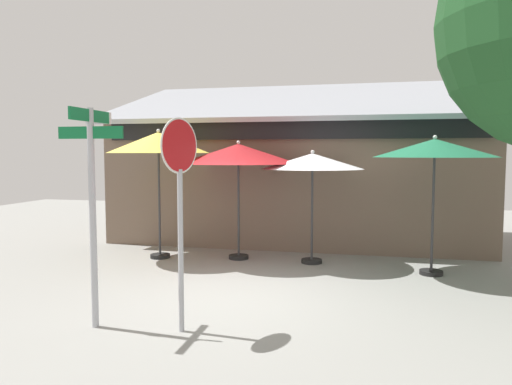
{
  "coord_description": "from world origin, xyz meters",
  "views": [
    {
      "loc": [
        2.14,
        -7.66,
        2.33
      ],
      "look_at": [
        0.07,
        1.2,
        1.6
      ],
      "focal_mm": 34.04,
      "sensor_mm": 36.0,
      "label": 1
    }
  ],
  "objects_px": {
    "patio_umbrella_mustard_left": "(158,143)",
    "patio_umbrella_ivory_right": "(312,162)",
    "stop_sign": "(180,186)",
    "patio_umbrella_forest_green_far_right": "(435,149)",
    "patio_umbrella_crimson_center": "(238,154)",
    "street_sign_post": "(92,193)"
  },
  "relations": [
    {
      "from": "street_sign_post",
      "to": "patio_umbrella_crimson_center",
      "type": "relative_size",
      "value": 1.1
    },
    {
      "from": "stop_sign",
      "to": "patio_umbrella_crimson_center",
      "type": "distance_m",
      "value": 4.47
    },
    {
      "from": "patio_umbrella_ivory_right",
      "to": "patio_umbrella_mustard_left",
      "type": "bearing_deg",
      "value": -175.81
    },
    {
      "from": "patio_umbrella_mustard_left",
      "to": "patio_umbrella_ivory_right",
      "type": "relative_size",
      "value": 1.19
    },
    {
      "from": "street_sign_post",
      "to": "patio_umbrella_crimson_center",
      "type": "xyz_separation_m",
      "value": [
        0.77,
        4.54,
        0.5
      ]
    },
    {
      "from": "patio_umbrella_crimson_center",
      "to": "patio_umbrella_ivory_right",
      "type": "relative_size",
      "value": 1.11
    },
    {
      "from": "patio_umbrella_mustard_left",
      "to": "patio_umbrella_ivory_right",
      "type": "height_order",
      "value": "patio_umbrella_mustard_left"
    },
    {
      "from": "stop_sign",
      "to": "patio_umbrella_forest_green_far_right",
      "type": "distance_m",
      "value": 5.32
    },
    {
      "from": "patio_umbrella_mustard_left",
      "to": "patio_umbrella_forest_green_far_right",
      "type": "relative_size",
      "value": 1.07
    },
    {
      "from": "street_sign_post",
      "to": "patio_umbrella_forest_green_far_right",
      "type": "height_order",
      "value": "street_sign_post"
    },
    {
      "from": "patio_umbrella_mustard_left",
      "to": "patio_umbrella_forest_green_far_right",
      "type": "bearing_deg",
      "value": -2.24
    },
    {
      "from": "patio_umbrella_mustard_left",
      "to": "patio_umbrella_crimson_center",
      "type": "distance_m",
      "value": 1.79
    },
    {
      "from": "patio_umbrella_mustard_left",
      "to": "patio_umbrella_forest_green_far_right",
      "type": "height_order",
      "value": "patio_umbrella_mustard_left"
    },
    {
      "from": "patio_umbrella_mustard_left",
      "to": "patio_umbrella_crimson_center",
      "type": "xyz_separation_m",
      "value": [
        1.74,
        0.3,
        -0.24
      ]
    },
    {
      "from": "stop_sign",
      "to": "patio_umbrella_crimson_center",
      "type": "xyz_separation_m",
      "value": [
        -0.42,
        4.43,
        0.4
      ]
    },
    {
      "from": "patio_umbrella_crimson_center",
      "to": "patio_umbrella_forest_green_far_right",
      "type": "bearing_deg",
      "value": -7.46
    },
    {
      "from": "street_sign_post",
      "to": "patio_umbrella_crimson_center",
      "type": "height_order",
      "value": "street_sign_post"
    },
    {
      "from": "patio_umbrella_mustard_left",
      "to": "patio_umbrella_ivory_right",
      "type": "distance_m",
      "value": 3.41
    },
    {
      "from": "street_sign_post",
      "to": "patio_umbrella_forest_green_far_right",
      "type": "bearing_deg",
      "value": 40.12
    },
    {
      "from": "patio_umbrella_crimson_center",
      "to": "patio_umbrella_forest_green_far_right",
      "type": "xyz_separation_m",
      "value": [
        3.99,
        -0.52,
        0.1
      ]
    },
    {
      "from": "stop_sign",
      "to": "patio_umbrella_mustard_left",
      "type": "bearing_deg",
      "value": 117.67
    },
    {
      "from": "stop_sign",
      "to": "patio_umbrella_ivory_right",
      "type": "height_order",
      "value": "stop_sign"
    }
  ]
}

